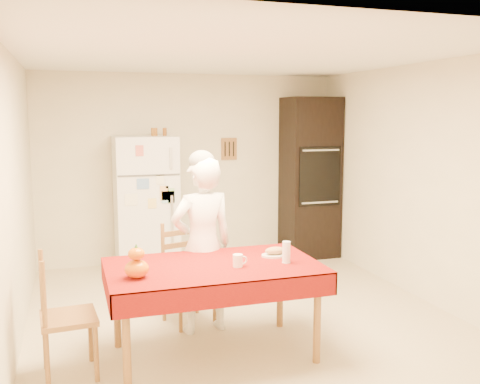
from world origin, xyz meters
name	(u,v)px	position (x,y,z in m)	size (l,w,h in m)	color
floor	(241,315)	(0.00, 0.00, 0.00)	(4.50, 4.50, 0.00)	#CAB892
room_shell	(241,151)	(0.00, 0.00, 1.62)	(4.02, 4.52, 2.51)	beige
refrigerator	(146,204)	(-0.65, 1.88, 0.85)	(0.75, 0.74, 1.70)	white
oven_cabinet	(310,178)	(1.63, 1.93, 1.10)	(0.70, 0.62, 2.20)	black
dining_table	(213,273)	(-0.47, -0.76, 0.69)	(1.70, 1.00, 0.76)	brown
chair_far	(185,269)	(-0.54, 0.05, 0.51)	(0.51, 0.50, 0.95)	brown
chair_left	(59,312)	(-1.66, -0.77, 0.51)	(0.43, 0.45, 0.95)	brown
seated_woman	(203,245)	(-0.44, -0.24, 0.80)	(0.58, 0.38, 1.59)	white
coffee_mug	(238,261)	(-0.31, -0.88, 0.81)	(0.08, 0.08, 0.10)	white
pumpkin_lower	(137,269)	(-1.10, -0.93, 0.83)	(0.18, 0.18, 0.13)	red
pumpkin_upper	(136,254)	(-1.10, -0.93, 0.94)	(0.12, 0.12, 0.09)	#D34204
wine_glass	(286,252)	(0.11, -0.88, 0.85)	(0.07, 0.07, 0.18)	white
bread_plate	(275,255)	(0.09, -0.67, 0.77)	(0.24, 0.24, 0.02)	silver
bread_loaf	(275,251)	(0.09, -0.67, 0.81)	(0.18, 0.10, 0.06)	#9E744D
spice_jar_left	(153,132)	(-0.53, 1.93, 1.75)	(0.05, 0.05, 0.10)	#8E5519
spice_jar_mid	(155,132)	(-0.50, 1.93, 1.75)	(0.05, 0.05, 0.10)	#93561A
spice_jar_right	(165,132)	(-0.39, 1.93, 1.75)	(0.05, 0.05, 0.10)	brown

